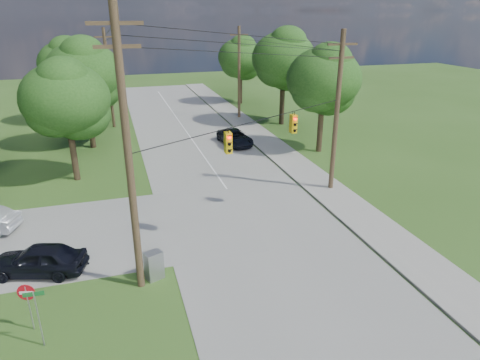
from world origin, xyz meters
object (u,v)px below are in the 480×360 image
object	(u,v)px
car_main_north	(235,137)
control_cabinet	(154,265)
pole_sw	(128,154)
do_not_enter_sign	(27,297)
pole_ne	(337,111)
pole_north_w	(109,78)
car_cross_dark	(38,260)
pole_north_e	(239,72)

from	to	relation	value
car_main_north	control_cabinet	distance (m)	21.44
pole_sw	do_not_enter_sign	distance (m)	6.55
pole_ne	do_not_enter_sign	distance (m)	20.41
pole_north_w	do_not_enter_sign	distance (m)	31.74
pole_north_w	car_main_north	xyz separation A→B (m)	(10.50, -9.97, -4.44)
pole_ne	car_cross_dark	world-z (taller)	pole_ne
pole_north_e	car_main_north	world-z (taller)	pole_north_e
pole_north_e	car_cross_dark	xyz separation A→B (m)	(-17.95, -27.30, -4.36)
car_main_north	do_not_enter_sign	bearing A→B (deg)	-129.05
pole_north_w	car_cross_dark	xyz separation A→B (m)	(-4.05, -27.30, -4.36)
car_main_north	control_cabinet	bearing A→B (deg)	-121.31
pole_north_e	car_cross_dark	bearing A→B (deg)	-123.32
pole_north_e	car_main_north	size ratio (longest dim) A/B	2.10
pole_sw	car_main_north	size ratio (longest dim) A/B	2.52
do_not_enter_sign	control_cabinet	bearing A→B (deg)	36.98
pole_north_e	control_cabinet	distance (m)	32.23
car_cross_dark	control_cabinet	world-z (taller)	car_cross_dark
pole_north_e	do_not_enter_sign	bearing A→B (deg)	-119.52
pole_sw	pole_ne	xyz separation A→B (m)	(13.50, 7.60, -0.76)
pole_sw	pole_north_w	bearing A→B (deg)	90.77
pole_north_e	control_cabinet	size ratio (longest dim) A/B	7.31
pole_sw	car_main_north	world-z (taller)	pole_sw
control_cabinet	car_cross_dark	bearing A→B (deg)	137.47
control_cabinet	do_not_enter_sign	distance (m)	5.37
pole_sw	control_cabinet	size ratio (longest dim) A/B	8.77
pole_north_w	control_cabinet	bearing A→B (deg)	-87.94
pole_sw	car_cross_dark	world-z (taller)	pole_sw
pole_sw	pole_ne	bearing A→B (deg)	29.38
pole_north_w	car_cross_dark	distance (m)	27.94
car_main_north	pole_north_e	bearing A→B (deg)	66.00
car_cross_dark	pole_north_w	bearing A→B (deg)	-172.09
car_cross_dark	control_cabinet	xyz separation A→B (m)	(5.10, -1.92, -0.08)
pole_ne	car_cross_dark	xyz separation A→B (m)	(-17.95, -5.30, -4.70)
pole_sw	control_cabinet	xyz separation A→B (m)	(0.65, 0.38, -5.54)
pole_sw	control_cabinet	distance (m)	5.60
do_not_enter_sign	pole_north_e	bearing A→B (deg)	74.31
control_cabinet	do_not_enter_sign	bearing A→B (deg)	-178.79
car_cross_dark	do_not_enter_sign	size ratio (longest dim) A/B	2.10
pole_north_e	pole_sw	bearing A→B (deg)	-114.52
pole_north_e	do_not_enter_sign	world-z (taller)	pole_north_e
pole_sw	pole_ne	size ratio (longest dim) A/B	1.14
control_cabinet	pole_sw	bearing A→B (deg)	-171.52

